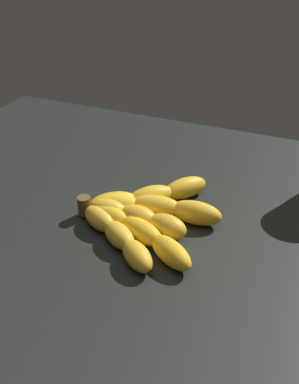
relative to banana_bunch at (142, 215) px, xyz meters
The scene contains 2 objects.
ground_plane 3.70cm from the banana_bunch, 71.16° to the left, with size 98.85×75.20×3.93cm, color black.
banana_bunch is the anchor object (origin of this frame).
Camera 1 is at (20.95, -48.47, 38.94)cm, focal length 41.17 mm.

